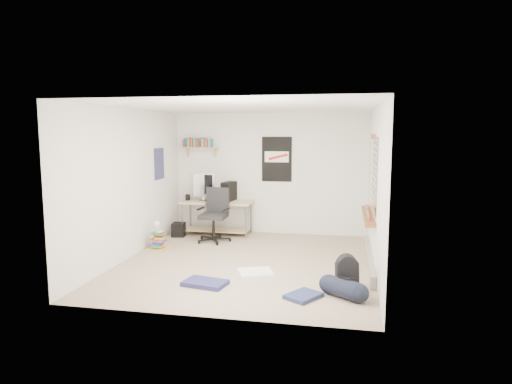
% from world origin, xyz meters
% --- Properties ---
extents(floor, '(4.00, 4.50, 0.01)m').
position_xyz_m(floor, '(0.00, 0.00, -0.01)').
color(floor, gray).
rests_on(floor, ground).
extents(ceiling, '(4.00, 4.50, 0.01)m').
position_xyz_m(ceiling, '(0.00, 0.00, 2.50)').
color(ceiling, white).
rests_on(ceiling, ground).
extents(back_wall, '(4.00, 0.01, 2.50)m').
position_xyz_m(back_wall, '(0.00, 2.25, 1.25)').
color(back_wall, silver).
rests_on(back_wall, ground).
extents(left_wall, '(0.01, 4.50, 2.50)m').
position_xyz_m(left_wall, '(-2.00, 0.00, 1.25)').
color(left_wall, silver).
rests_on(left_wall, ground).
extents(right_wall, '(0.01, 4.50, 2.50)m').
position_xyz_m(right_wall, '(2.00, 0.00, 1.25)').
color(right_wall, silver).
rests_on(right_wall, ground).
extents(desk, '(1.57, 1.03, 0.66)m').
position_xyz_m(desk, '(-1.04, 1.88, 0.36)').
color(desk, '#CDAA8E').
rests_on(desk, floor).
extents(monitor_left, '(0.43, 0.19, 0.46)m').
position_xyz_m(monitor_left, '(-1.29, 1.82, 0.89)').
color(monitor_left, '#98989C').
rests_on(monitor_left, desk).
extents(monitor_right, '(0.40, 0.27, 0.44)m').
position_xyz_m(monitor_right, '(-1.31, 1.80, 0.88)').
color(monitor_right, '#9D9DA2').
rests_on(monitor_right, desk).
extents(pc_tower, '(0.26, 0.43, 0.42)m').
position_xyz_m(pc_tower, '(-0.81, 2.00, 0.87)').
color(pc_tower, black).
rests_on(pc_tower, desk).
extents(keyboard, '(0.42, 0.30, 0.02)m').
position_xyz_m(keyboard, '(-1.15, 1.62, 0.67)').
color(keyboard, black).
rests_on(keyboard, desk).
extents(speaker_left, '(0.09, 0.09, 0.16)m').
position_xyz_m(speaker_left, '(-1.66, 1.87, 0.74)').
color(speaker_left, black).
rests_on(speaker_left, desk).
extents(speaker_right, '(0.09, 0.09, 0.17)m').
position_xyz_m(speaker_right, '(-1.07, 1.65, 0.75)').
color(speaker_right, black).
rests_on(speaker_right, desk).
extents(office_chair, '(0.76, 0.76, 1.04)m').
position_xyz_m(office_chair, '(-0.93, 1.27, 0.49)').
color(office_chair, black).
rests_on(office_chair, floor).
extents(wall_shelf, '(0.80, 0.22, 0.24)m').
position_xyz_m(wall_shelf, '(-1.45, 2.14, 1.78)').
color(wall_shelf, tan).
rests_on(wall_shelf, back_wall).
extents(poster_back_wall, '(0.62, 0.03, 0.92)m').
position_xyz_m(poster_back_wall, '(0.15, 2.23, 1.55)').
color(poster_back_wall, black).
rests_on(poster_back_wall, back_wall).
extents(poster_left_wall, '(0.02, 0.42, 0.60)m').
position_xyz_m(poster_left_wall, '(-1.99, 1.20, 1.50)').
color(poster_left_wall, navy).
rests_on(poster_left_wall, left_wall).
extents(window, '(0.10, 1.50, 1.26)m').
position_xyz_m(window, '(1.95, 0.30, 1.45)').
color(window, brown).
rests_on(window, right_wall).
extents(baseboard_heater, '(0.08, 2.50, 0.18)m').
position_xyz_m(baseboard_heater, '(1.96, 0.30, 0.09)').
color(baseboard_heater, '#B7B2A8').
rests_on(baseboard_heater, floor).
extents(backpack, '(0.33, 0.29, 0.39)m').
position_xyz_m(backpack, '(1.60, -1.07, 0.20)').
color(backpack, black).
rests_on(backpack, floor).
extents(duffel_bag, '(0.35, 0.35, 0.49)m').
position_xyz_m(duffel_bag, '(1.56, -1.31, 0.14)').
color(duffel_bag, black).
rests_on(duffel_bag, floor).
extents(tshirt, '(0.62, 0.58, 0.04)m').
position_xyz_m(tshirt, '(0.26, -0.56, 0.02)').
color(tshirt, white).
rests_on(tshirt, floor).
extents(jeans_a, '(0.65, 0.48, 0.06)m').
position_xyz_m(jeans_a, '(-0.33, -1.19, 0.03)').
color(jeans_a, navy).
rests_on(jeans_a, floor).
extents(jeans_b, '(0.52, 0.55, 0.06)m').
position_xyz_m(jeans_b, '(1.06, -1.42, 0.03)').
color(jeans_b, navy).
rests_on(jeans_b, floor).
extents(book_stack, '(0.51, 0.47, 0.28)m').
position_xyz_m(book_stack, '(-1.75, 0.54, 0.15)').
color(book_stack, brown).
rests_on(book_stack, floor).
extents(desk_lamp, '(0.15, 0.23, 0.21)m').
position_xyz_m(desk_lamp, '(-1.73, 0.52, 0.38)').
color(desk_lamp, silver).
rests_on(desk_lamp, book_stack).
extents(subwoofer, '(0.27, 0.27, 0.28)m').
position_xyz_m(subwoofer, '(-1.75, 1.54, 0.14)').
color(subwoofer, black).
rests_on(subwoofer, floor).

